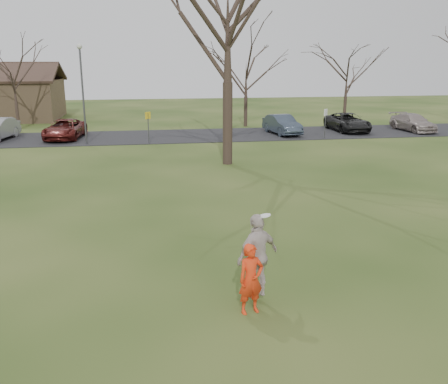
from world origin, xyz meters
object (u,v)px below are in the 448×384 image
at_px(car_7, 413,122).
at_px(lamp_post, 82,82).
at_px(car_5, 282,124).
at_px(big_tree, 228,24).
at_px(player_defender, 251,279).
at_px(car_6, 348,122).
at_px(car_2, 65,129).
at_px(catching_play, 257,256).

xyz_separation_m(car_7, lamp_post, (-24.03, -2.04, 3.29)).
bearing_deg(car_5, big_tree, -129.18).
xyz_separation_m(player_defender, lamp_post, (-5.85, 22.98, 3.19)).
xyz_separation_m(car_6, big_tree, (-11.06, -10.28, 6.29)).
relative_size(player_defender, car_2, 0.33).
height_order(car_5, car_6, car_5).
xyz_separation_m(car_2, car_7, (25.70, -0.37, -0.02)).
bearing_deg(car_2, car_5, 5.41).
height_order(car_2, catching_play, catching_play).
relative_size(car_6, car_7, 1.10).
distance_m(car_5, lamp_post, 14.23).
xyz_separation_m(catching_play, big_tree, (1.92, 15.07, 5.87)).
bearing_deg(car_6, catching_play, -118.16).
xyz_separation_m(player_defender, car_5, (7.85, 25.07, -0.05)).
xyz_separation_m(car_2, car_5, (15.36, -0.32, 0.04)).
bearing_deg(car_6, car_5, -173.69).
relative_size(car_6, catching_play, 2.49).
distance_m(car_2, big_tree, 15.21).
height_order(player_defender, car_6, player_defender).
bearing_deg(car_2, car_6, 7.64).
xyz_separation_m(car_5, car_7, (10.34, -0.04, -0.06)).
height_order(player_defender, big_tree, big_tree).
height_order(player_defender, car_5, player_defender).
bearing_deg(big_tree, player_defender, -97.92).
relative_size(car_2, car_6, 0.98).
height_order(player_defender, catching_play, catching_play).
bearing_deg(car_5, car_7, -8.71).
bearing_deg(car_7, player_defender, -131.27).
xyz_separation_m(car_7, catching_play, (-17.96, -24.62, 0.45)).
xyz_separation_m(car_5, lamp_post, (-13.70, -2.09, 3.23)).
xyz_separation_m(player_defender, car_2, (-7.51, 25.39, -0.08)).
distance_m(car_7, big_tree, 19.70).
height_order(player_defender, car_7, player_defender).
distance_m(car_7, lamp_post, 24.34).
height_order(car_2, car_6, car_6).
relative_size(player_defender, car_7, 0.35).
distance_m(catching_play, big_tree, 16.29).
height_order(car_6, lamp_post, lamp_post).
bearing_deg(car_6, car_2, 179.97).
distance_m(lamp_post, big_tree, 11.38).
relative_size(car_7, lamp_post, 0.70).
relative_size(lamp_post, big_tree, 0.45).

